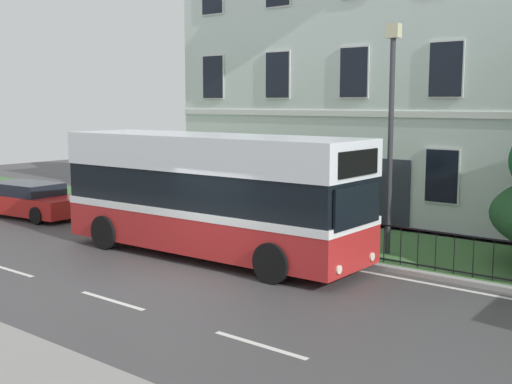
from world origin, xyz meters
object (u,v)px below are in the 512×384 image
at_px(street_lamp_post, 391,123).
at_px(single_decker_bus, 210,193).
at_px(parked_hatchback_00, 30,200).
at_px(georgian_townhouse, 453,42).

bearing_deg(street_lamp_post, single_decker_bus, -142.48).
height_order(parked_hatchback_00, street_lamp_post, street_lamp_post).
distance_m(single_decker_bus, street_lamp_post, 5.12).
xyz_separation_m(georgian_townhouse, street_lamp_post, (1.65, -7.71, -2.69)).
bearing_deg(single_decker_bus, street_lamp_post, 35.70).
xyz_separation_m(single_decker_bus, parked_hatchback_00, (-9.33, 0.32, -1.11)).
bearing_deg(parked_hatchback_00, street_lamp_post, 5.43).
relative_size(georgian_townhouse, parked_hatchback_00, 4.30).
bearing_deg(parked_hatchback_00, single_decker_bus, -7.67).
xyz_separation_m(parked_hatchback_00, street_lamp_post, (13.10, 2.57, 2.99)).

